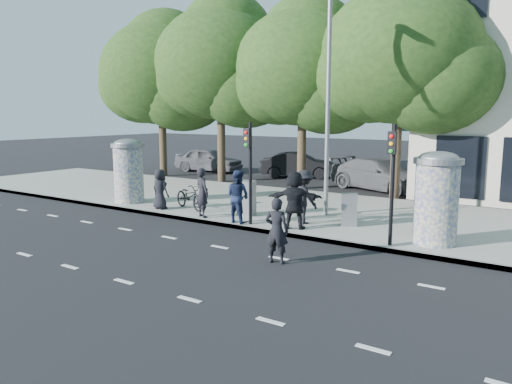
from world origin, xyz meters
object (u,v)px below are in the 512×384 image
Objects in this scene: traffic_pole_near at (249,163)px; car_right at (380,175)px; street_lamp at (328,86)px; car_mid at (299,165)px; traffic_pole_far at (392,172)px; cabinet_left at (246,198)px; ped_f at (295,200)px; bicycle at (190,196)px; cabinet_right at (349,210)px; ped_c at (238,196)px; ped_d at (304,197)px; ad_column_right at (437,196)px; ad_column_left at (128,169)px; ped_a at (160,189)px; car_left at (209,160)px; man_road at (277,231)px; ped_b at (202,193)px.

traffic_pole_near is 10.76m from car_right.
car_mid is (-6.55, 9.86, -4.04)m from street_lamp.
traffic_pole_near is at bearing 180.00° from traffic_pole_far.
traffic_pole_near is 2.66× the size of cabinet_left.
car_right is (-0.93, 10.34, -0.31)m from ped_f.
cabinet_right is at bearing -64.23° from bicycle.
ped_c is 0.96× the size of ped_f.
ped_d is (0.03, -1.69, -3.74)m from street_lamp.
ped_d is at bearing 176.68° from cabinet_right.
ad_column_right is at bearing 42.21° from traffic_pole_far.
bicycle is (-9.26, 0.02, -0.88)m from ad_column_right.
ped_a is (2.17, -0.39, -0.61)m from ad_column_left.
car_left is 1.01× the size of car_mid.
ped_a is at bearing -23.97° from ped_f.
ped_c is 2.09m from ped_f.
traffic_pole_near and traffic_pole_far have the same top height.
ad_column_left is 10.02m from man_road.
ped_f reaches higher than ped_c.
traffic_pole_far is 1.80× the size of ped_f.
ad_column_right is 5.81m from street_lamp.
street_lamp is (-4.40, 1.93, 3.26)m from ad_column_right.
bicycle is 13.77m from car_left.
ad_column_left is 6.13m from ped_c.
car_left is 0.85× the size of car_right.
ad_column_right reaches higher than ped_f.
ped_d is (3.51, 1.10, 0.02)m from ped_b.
man_road is 13.61m from car_right.
ad_column_left is 1.71× the size of ped_a.
ped_d is at bearing 38.91° from traffic_pole_near.
traffic_pole_far is (4.80, 0.00, 0.00)m from traffic_pole_near.
car_mid reaches higher than bicycle.
ped_f is (1.55, 0.30, -1.14)m from traffic_pole_near.
ped_b is at bearing -173.85° from ad_column_right.
street_lamp reaches higher than ped_a.
man_road is (1.37, -5.63, -3.93)m from street_lamp.
ad_column_left is at bearing 112.90° from bicycle.
traffic_pole_far is at bearing 150.88° from ped_f.
ad_column_left is at bearing -31.72° from man_road.
ped_c is at bearing 179.39° from traffic_pole_far.
traffic_pole_near is 1.87× the size of ped_d.
bicycle is (-1.37, 0.87, -0.38)m from ped_b.
bicycle is 0.36× the size of car_right.
car_mid is (-4.18, 11.49, -0.04)m from cabinet_left.
ad_column_left is at bearing 173.89° from traffic_pole_near.
traffic_pole_near is at bearing 179.31° from ped_a.
man_road is at bearing -101.89° from bicycle.
ad_column_right is at bearing -23.73° from street_lamp.
ad_column_left is 0.58× the size of car_mid.
ped_d reaches higher than cabinet_right.
street_lamp reaches higher than cabinet_right.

